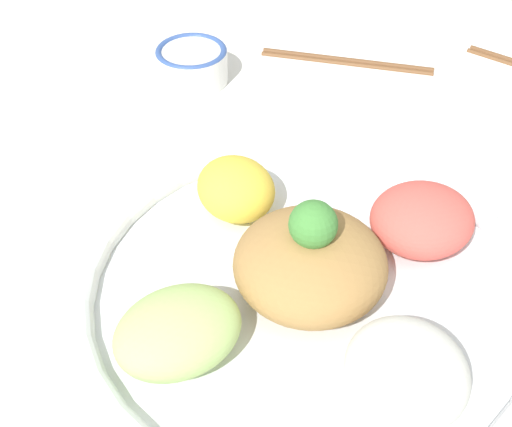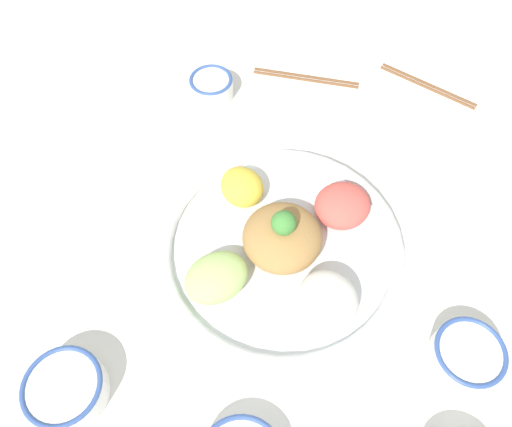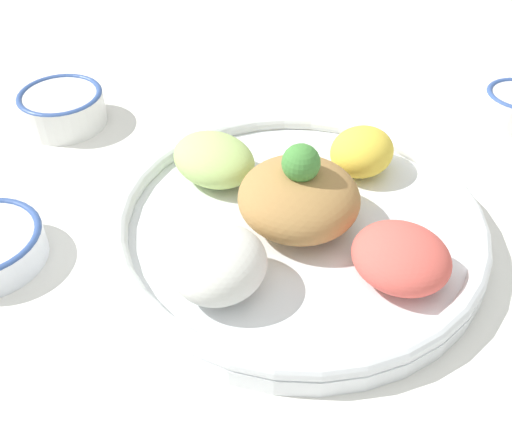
% 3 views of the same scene
% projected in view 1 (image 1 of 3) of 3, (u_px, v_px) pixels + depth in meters
% --- Properties ---
extents(ground_plane, '(2.40, 2.40, 0.00)m').
position_uv_depth(ground_plane, '(320.00, 287.00, 0.62)').
color(ground_plane, white).
extents(salad_platter, '(0.39, 0.39, 0.12)m').
position_uv_depth(salad_platter, '(310.00, 288.00, 0.59)').
color(salad_platter, white).
rests_on(salad_platter, ground_plane).
extents(sauce_bowl_dark, '(0.09, 0.09, 0.04)m').
position_uv_depth(sauce_bowl_dark, '(192.00, 63.00, 0.86)').
color(sauce_bowl_dark, white).
rests_on(sauce_bowl_dark, ground_plane).
extents(chopsticks_pair_far, '(0.03, 0.22, 0.01)m').
position_uv_depth(chopsticks_pair_far, '(347.00, 60.00, 0.91)').
color(chopsticks_pair_far, brown).
rests_on(chopsticks_pair_far, ground_plane).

